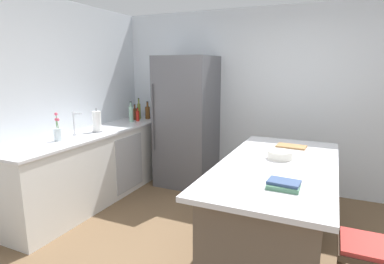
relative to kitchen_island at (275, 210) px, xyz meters
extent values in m
cube|color=silver|center=(-0.35, 1.82, 0.84)|extent=(6.00, 0.10, 2.60)
cube|color=silver|center=(-2.80, -0.43, 0.84)|extent=(0.10, 6.00, 2.60)
cube|color=silver|center=(-2.44, 0.34, -0.01)|extent=(0.62, 2.65, 0.90)
cube|color=silver|center=(-2.44, 0.34, 0.46)|extent=(0.65, 2.68, 0.03)
cube|color=#B2B5BA|center=(-2.13, 0.67, -0.01)|extent=(0.01, 0.60, 0.76)
cube|color=brown|center=(0.00, 0.00, -0.03)|extent=(0.84, 1.89, 0.88)
cube|color=silver|center=(0.00, 0.00, 0.43)|extent=(1.00, 2.09, 0.04)
cube|color=#56565B|center=(-1.58, 1.40, 0.50)|extent=(0.80, 0.73, 1.93)
cylinder|color=#4C4C51|center=(-1.94, 1.02, 0.60)|extent=(0.02, 0.02, 0.96)
cube|color=#473828|center=(0.70, -0.65, 0.14)|extent=(0.36, 0.36, 0.04)
cube|color=#B2332D|center=(0.70, -0.65, 0.18)|extent=(0.34, 0.34, 0.03)
cylinder|color=silver|center=(-2.50, 0.08, 0.48)|extent=(0.05, 0.05, 0.02)
cylinder|color=silver|center=(-2.50, 0.08, 0.63)|extent=(0.02, 0.02, 0.28)
cylinder|color=silver|center=(-2.44, 0.08, 0.75)|extent=(0.14, 0.02, 0.02)
cylinder|color=silver|center=(-2.45, -0.23, 0.54)|extent=(0.09, 0.09, 0.14)
cylinder|color=#4C7F3D|center=(-2.46, -0.22, 0.63)|extent=(0.01, 0.03, 0.19)
sphere|color=#DB4C66|center=(-2.46, -0.22, 0.72)|extent=(0.04, 0.04, 0.04)
cylinder|color=#4C7F3D|center=(-2.45, -0.23, 0.66)|extent=(0.01, 0.02, 0.26)
sphere|color=#DB4C66|center=(-2.45, -0.23, 0.79)|extent=(0.04, 0.04, 0.04)
cylinder|color=#4C7F3D|center=(-2.43, -0.22, 0.62)|extent=(0.01, 0.04, 0.19)
sphere|color=#DB4C66|center=(-2.43, -0.22, 0.72)|extent=(0.04, 0.04, 0.04)
cylinder|color=gray|center=(-2.40, 0.37, 0.48)|extent=(0.14, 0.14, 0.01)
cylinder|color=white|center=(-2.40, 0.37, 0.61)|extent=(0.11, 0.11, 0.26)
cylinder|color=gray|center=(-2.40, 0.37, 0.76)|extent=(0.02, 0.02, 0.04)
cylinder|color=brown|center=(-2.37, 1.56, 0.57)|extent=(0.08, 0.08, 0.20)
cylinder|color=brown|center=(-2.37, 1.56, 0.71)|extent=(0.03, 0.03, 0.08)
cylinder|color=black|center=(-2.37, 1.56, 0.75)|extent=(0.03, 0.03, 0.01)
cylinder|color=olive|center=(-2.48, 1.47, 0.60)|extent=(0.05, 0.05, 0.25)
cylinder|color=olive|center=(-2.48, 1.47, 0.76)|extent=(0.02, 0.02, 0.08)
cylinder|color=black|center=(-2.48, 1.47, 0.81)|extent=(0.03, 0.03, 0.01)
cylinder|color=#5B3319|center=(-2.49, 1.38, 0.56)|extent=(0.06, 0.06, 0.19)
cylinder|color=#5B3319|center=(-2.49, 1.38, 0.68)|extent=(0.02, 0.02, 0.05)
cylinder|color=black|center=(-2.49, 1.38, 0.72)|extent=(0.02, 0.02, 0.01)
cylinder|color=red|center=(-2.39, 1.29, 0.55)|extent=(0.06, 0.06, 0.16)
cylinder|color=red|center=(-2.39, 1.29, 0.65)|extent=(0.02, 0.02, 0.05)
cylinder|color=black|center=(-2.39, 1.29, 0.68)|extent=(0.02, 0.02, 0.01)
cylinder|color=#8CB79E|center=(-2.44, 1.20, 0.59)|extent=(0.07, 0.07, 0.24)
cylinder|color=#8CB79E|center=(-2.44, 1.20, 0.74)|extent=(0.03, 0.03, 0.06)
cylinder|color=black|center=(-2.44, 1.20, 0.78)|extent=(0.03, 0.03, 0.01)
cube|color=#4C7F60|center=(0.14, -0.58, 0.47)|extent=(0.22, 0.19, 0.03)
cube|color=#334770|center=(0.14, -0.58, 0.50)|extent=(0.23, 0.17, 0.02)
cylinder|color=silver|center=(-0.01, 0.16, 0.49)|extent=(0.23, 0.23, 0.08)
cube|color=#9E7042|center=(0.03, 0.67, 0.46)|extent=(0.32, 0.20, 0.02)
camera|label=1|loc=(0.41, -2.79, 1.31)|focal=29.29mm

